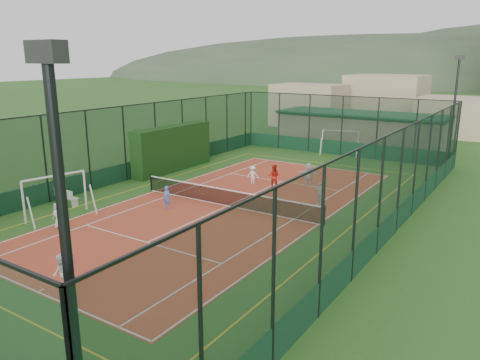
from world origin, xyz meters
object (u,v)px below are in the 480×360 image
Objects in this scene: child_near_mid at (167,197)px; coach at (274,176)px; child_far_left at (253,175)px; futsal_goal_near at (56,196)px; child_far_right at (320,193)px; clubhouse at (361,130)px; child_far_back at (308,174)px; floodlight_ne at (453,113)px; floodlight_se at (74,321)px; white_bench at (66,196)px; child_near_right at (62,274)px; futsal_goal_far at (340,143)px; child_near_left at (58,215)px.

child_near_mid is 0.84× the size of coach.
futsal_goal_near is at bearing 41.51° from child_far_left.
child_far_right is (10.67, 9.43, -0.43)m from futsal_goal_near.
futsal_goal_near is at bearing 43.76° from coach.
clubhouse is 15.64m from child_far_back.
floodlight_se is at bearing -90.00° from floodlight_ne.
child_near_right is at bearing -34.32° from white_bench.
futsal_goal_far is (7.56, 22.11, 0.52)m from white_bench.
child_near_left is 1.00× the size of child_near_mid.
child_near_left reaches higher than white_bench.
floodlight_ne is at bearing -139.57° from coach.
white_bench is at bearing -127.59° from floodlight_ne.
coach reaches higher than child_far_right.
child_far_left reaches higher than white_bench.
child_far_right is at bearing -77.49° from clubhouse.
child_far_left is at bearing 61.42° from child_near_left.
floodlight_ne is at bearing -154.14° from child_far_left.
child_near_left is 13.17m from coach.
futsal_goal_near reaches higher than child_near_left.
child_near_mid is at bearing 53.04° from child_near_left.
child_far_back is (4.44, 8.68, 0.10)m from child_near_mid.
child_far_left is (-2.16, 16.30, -0.12)m from child_near_right.
child_near_right is at bearing -102.67° from futsal_goal_far.
futsal_goal_near is 8.92m from child_near_right.
child_near_right reaches higher than child_far_right.
futsal_goal_near reaches higher than child_far_right.
child_near_right is 16.44m from child_far_left.
child_far_back is at bearing -20.95° from futsal_goal_near.
white_bench is 14.32m from child_far_right.
coach is at bearing 52.92° from white_bench.
floodlight_se is 18.55m from child_near_mid.
coach is at bearing 72.27° from child_near_mid.
clubhouse is at bearing 102.56° from floodlight_se.
child_far_back is (9.69, 11.20, 0.26)m from white_bench.
child_near_right is 16.16m from coach.
child_far_back is at bearing 115.92° from child_near_right.
child_far_back is at bearing -123.57° from floodlight_ne.
floodlight_ne is 2.64× the size of futsal_goal_far.
child_near_mid is at bearing -96.00° from clubhouse.
child_near_left is at bearing 48.72° from child_far_back.
child_near_right reaches higher than white_bench.
child_near_left is 0.84× the size of coach.
child_far_back is at bearing -83.03° from clubhouse.
child_near_right is (-7.79, 5.19, -3.40)m from floodlight_se.
floodlight_ne is at bearing 63.98° from child_near_mid.
child_far_left is at bearing -19.67° from coach.
child_near_left is 7.02m from child_near_right.
child_far_back is (-2.29, 3.36, 0.10)m from child_far_right.
floodlight_se is at bearing -77.44° from clubhouse.
floodlight_ne reaches higher than child_near_left.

